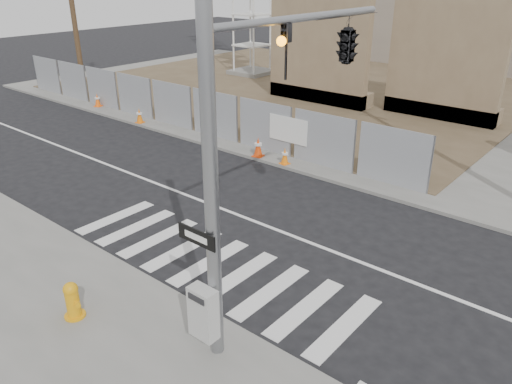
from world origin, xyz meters
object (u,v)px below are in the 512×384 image
Objects in this scene: traffic_cone_a at (97,100)px; traffic_cone_b at (139,116)px; signal_pole at (307,89)px; fire_hydrant at (72,300)px; traffic_cone_c at (258,147)px; traffic_cone_d at (285,156)px.

traffic_cone_a is 1.00× the size of traffic_cone_b.
traffic_cone_a is (-18.08, 6.79, -4.32)m from signal_pole.
signal_pole is 19.79m from traffic_cone_a.
fire_hydrant is 1.08× the size of traffic_cone_c.
traffic_cone_a is 4.29m from traffic_cone_b.
fire_hydrant is at bearing -71.91° from traffic_cone_c.
traffic_cone_d is (-5.09, 6.27, -4.35)m from signal_pole.
traffic_cone_b is at bearing 155.61° from signal_pole.
fire_hydrant is 14.85m from traffic_cone_b.
traffic_cone_c is (7.42, 0.00, 0.04)m from traffic_cone_b.
signal_pole is 15.78m from traffic_cone_b.
traffic_cone_c reaches higher than traffic_cone_d.
traffic_cone_c is (-3.34, 10.23, -0.04)m from fire_hydrant.
fire_hydrant is at bearing -43.56° from traffic_cone_b.
fire_hydrant is at bearing -127.62° from signal_pole.
fire_hydrant is 1.21× the size of traffic_cone_a.
traffic_cone_a is 11.69m from traffic_cone_c.
traffic_cone_c is 1.22× the size of traffic_cone_d.
signal_pole is 8.24× the size of fire_hydrant.
fire_hydrant reaches higher than traffic_cone_c.
traffic_cone_c is (11.68, -0.53, 0.04)m from traffic_cone_a.
traffic_cone_a reaches higher than traffic_cone_d.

